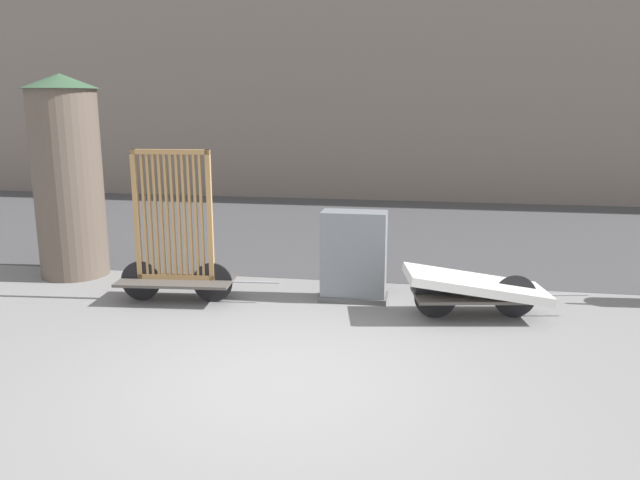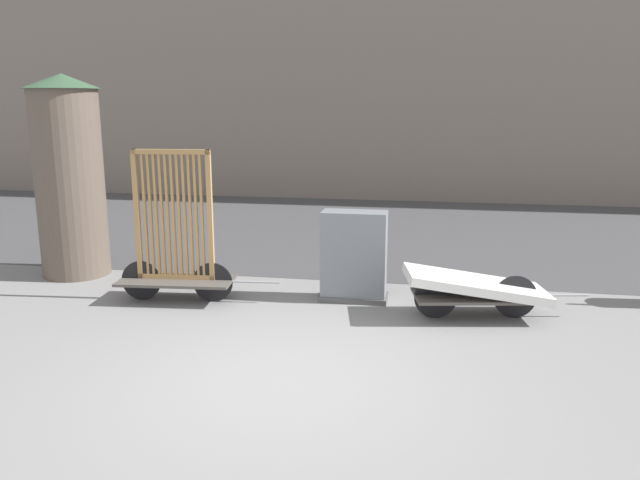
% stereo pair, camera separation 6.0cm
% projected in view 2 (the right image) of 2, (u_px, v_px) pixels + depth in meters
% --- Properties ---
extents(ground_plane, '(60.00, 60.00, 0.00)m').
position_uv_depth(ground_plane, '(281.00, 380.00, 6.60)').
color(ground_plane, slate).
extents(road_strip, '(56.00, 8.73, 0.01)m').
position_uv_depth(road_strip, '(364.00, 229.00, 14.46)').
color(road_strip, '#424244').
rests_on(road_strip, ground_plane).
extents(bike_cart_with_bedframe, '(2.39, 0.89, 2.23)m').
position_uv_depth(bike_cart_with_bedframe, '(176.00, 250.00, 9.08)').
color(bike_cart_with_bedframe, '#4C4742').
rests_on(bike_cart_with_bedframe, ground_plane).
extents(bike_cart_with_mattress, '(2.52, 1.15, 0.68)m').
position_uv_depth(bike_cart_with_mattress, '(476.00, 288.00, 8.42)').
color(bike_cart_with_mattress, '#4C4742').
rests_on(bike_cart_with_mattress, ground_plane).
extents(utility_cabinet, '(1.00, 0.49, 1.33)m').
position_uv_depth(utility_cabinet, '(354.00, 259.00, 9.16)').
color(utility_cabinet, '#4C4C4C').
rests_on(utility_cabinet, ground_plane).
extents(advertising_column, '(1.24, 1.24, 3.33)m').
position_uv_depth(advertising_column, '(69.00, 175.00, 10.31)').
color(advertising_column, brown).
rests_on(advertising_column, ground_plane).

